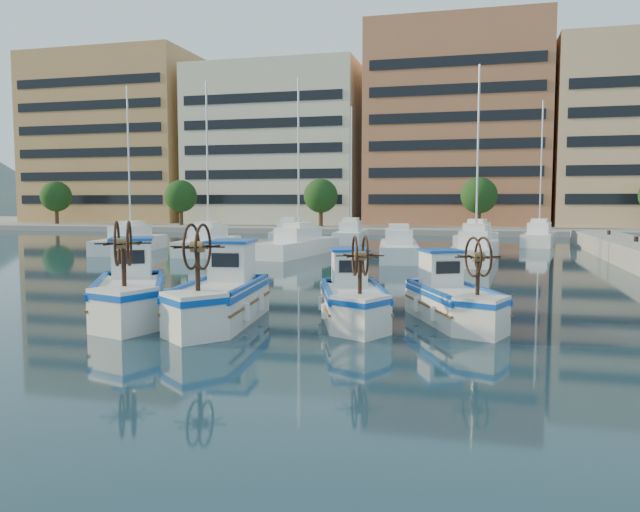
{
  "coord_description": "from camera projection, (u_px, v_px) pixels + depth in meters",
  "views": [
    {
      "loc": [
        4.21,
        -17.56,
        3.52
      ],
      "look_at": [
        -1.55,
        4.8,
        1.5
      ],
      "focal_mm": 35.0,
      "sensor_mm": 36.0,
      "label": 1
    }
  ],
  "objects": [
    {
      "name": "fishing_boat_a",
      "position": [
        130.0,
        290.0,
        19.0
      ],
      "size": [
        3.86,
        4.98,
        3.01
      ],
      "rotation": [
        0.0,
        0.0,
        0.48
      ],
      "color": "silver",
      "rests_on": "ground"
    },
    {
      "name": "fishing_boat_c",
      "position": [
        352.0,
        296.0,
        18.43
      ],
      "size": [
        2.85,
        4.34,
        2.63
      ],
      "rotation": [
        0.0,
        0.0,
        0.31
      ],
      "color": "silver",
      "rests_on": "ground"
    },
    {
      "name": "fishing_boat_d",
      "position": [
        452.0,
        297.0,
        18.27
      ],
      "size": [
        3.17,
        4.33,
        2.61
      ],
      "rotation": [
        0.0,
        0.0,
        0.42
      ],
      "color": "silver",
      "rests_on": "ground"
    },
    {
      "name": "ground",
      "position": [
        330.0,
        322.0,
        18.3
      ],
      "size": [
        300.0,
        300.0,
        0.0
      ],
      "primitive_type": "plane",
      "color": "#1B3947",
      "rests_on": "ground"
    },
    {
      "name": "yacht_marina",
      "position": [
        378.0,
        243.0,
        45.4
      ],
      "size": [
        40.99,
        23.83,
        11.5
      ],
      "color": "white",
      "rests_on": "ground"
    },
    {
      "name": "fishing_boat_b",
      "position": [
        222.0,
        294.0,
        18.26
      ],
      "size": [
        2.42,
        4.85,
        2.96
      ],
      "rotation": [
        0.0,
        0.0,
        0.11
      ],
      "color": "silver",
      "rests_on": "ground"
    },
    {
      "name": "waterfront",
      "position": [
        524.0,
        141.0,
        77.78
      ],
      "size": [
        180.0,
        40.0,
        25.6
      ],
      "color": "gray",
      "rests_on": "ground"
    }
  ]
}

